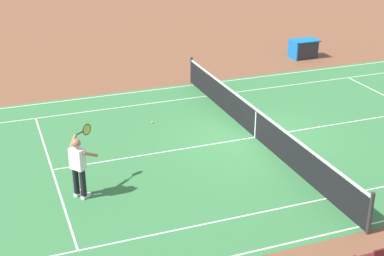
{
  "coord_description": "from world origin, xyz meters",
  "views": [
    {
      "loc": [
        7.69,
        14.68,
        7.41
      ],
      "look_at": [
        2.37,
        0.54,
        0.9
      ],
      "focal_mm": 52.77,
      "sensor_mm": 36.0,
      "label": 1
    }
  ],
  "objects_px": {
    "tennis_net": "(256,123)",
    "tennis_player_near": "(79,164)",
    "tennis_ball": "(152,122)",
    "equipment_cart_tarped": "(304,48)"
  },
  "relations": [
    {
      "from": "tennis_net",
      "to": "tennis_player_near",
      "type": "xyz_separation_m",
      "value": [
        5.89,
        1.77,
        0.44
      ]
    },
    {
      "from": "tennis_ball",
      "to": "tennis_net",
      "type": "bearing_deg",
      "value": 140.26
    },
    {
      "from": "equipment_cart_tarped",
      "to": "tennis_ball",
      "type": "bearing_deg",
      "value": 29.87
    },
    {
      "from": "tennis_net",
      "to": "equipment_cart_tarped",
      "type": "relative_size",
      "value": 9.36
    },
    {
      "from": "equipment_cart_tarped",
      "to": "tennis_player_near",
      "type": "bearing_deg",
      "value": 37.23
    },
    {
      "from": "tennis_ball",
      "to": "tennis_player_near",
      "type": "bearing_deg",
      "value": 52.12
    },
    {
      "from": "tennis_player_near",
      "to": "tennis_ball",
      "type": "distance_m",
      "value": 5.21
    },
    {
      "from": "tennis_net",
      "to": "tennis_player_near",
      "type": "distance_m",
      "value": 6.17
    },
    {
      "from": "tennis_player_near",
      "to": "equipment_cart_tarped",
      "type": "distance_m",
      "value": 15.17
    },
    {
      "from": "tennis_player_near",
      "to": "tennis_ball",
      "type": "height_order",
      "value": "tennis_player_near"
    }
  ]
}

